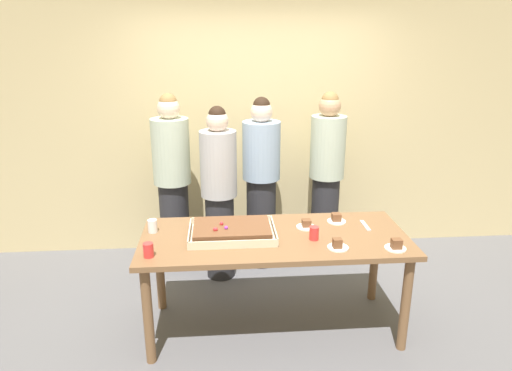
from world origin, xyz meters
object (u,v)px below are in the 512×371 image
object	(u,v)px
cake_server_utensil	(365,225)
person_striped_tie_right	(326,176)
party_table	(274,247)
plated_slice_near_right	(396,246)
plated_slice_near_left	(306,225)
person_green_shirt_behind	(261,182)
person_far_right_suit	(219,192)
sheet_cake	(232,231)
person_serving_front	(173,181)
drink_cup_middle	(153,226)
drink_cup_far_end	(148,250)
plated_slice_far_left	(338,245)
drink_cup_nearest	(314,233)
plated_slice_far_right	(336,219)

from	to	relation	value
cake_server_utensil	person_striped_tie_right	bearing A→B (deg)	94.50
party_table	person_striped_tie_right	size ratio (longest dim) A/B	1.16
party_table	plated_slice_near_right	size ratio (longest dim) A/B	13.28
plated_slice_near_left	person_green_shirt_behind	size ratio (longest dim) A/B	0.09
plated_slice_near_right	person_far_right_suit	xyz separation A→B (m)	(-1.23, 1.17, 0.03)
plated_slice_near_right	person_striped_tie_right	xyz separation A→B (m)	(-0.17, 1.45, 0.08)
sheet_cake	plated_slice_near_left	world-z (taller)	sheet_cake
sheet_cake	person_serving_front	size ratio (longest dim) A/B	0.37
plated_slice_near_right	drink_cup_middle	xyz separation A→B (m)	(-1.74, 0.44, 0.02)
drink_cup_far_end	party_table	bearing A→B (deg)	17.19
plated_slice_near_right	person_striped_tie_right	size ratio (longest dim) A/B	0.09
plated_slice_near_left	drink_cup_far_end	distance (m)	1.23
plated_slice_far_left	plated_slice_near_right	bearing A→B (deg)	-6.26
plated_slice_near_left	plated_slice_far_left	xyz separation A→B (m)	(0.15, -0.39, 0.00)
sheet_cake	plated_slice_near_right	distance (m)	1.18
party_table	drink_cup_far_end	bearing A→B (deg)	-162.81
plated_slice_near_right	drink_cup_far_end	world-z (taller)	drink_cup_far_end
party_table	person_green_shirt_behind	bearing A→B (deg)	90.07
person_green_shirt_behind	drink_cup_nearest	bearing A→B (deg)	29.83
plated_slice_near_right	drink_cup_nearest	xyz separation A→B (m)	(-0.54, 0.21, 0.02)
person_serving_front	party_table	bearing A→B (deg)	11.25
drink_cup_far_end	drink_cup_nearest	bearing A→B (deg)	9.04
sheet_cake	plated_slice_far_left	bearing A→B (deg)	-20.76
sheet_cake	person_green_shirt_behind	xyz separation A→B (m)	(0.32, 1.07, 0.04)
sheet_cake	person_serving_front	bearing A→B (deg)	116.19
drink_cup_middle	person_striped_tie_right	xyz separation A→B (m)	(1.57, 1.01, 0.05)
plated_slice_near_right	drink_cup_middle	size ratio (longest dim) A/B	1.50
drink_cup_far_end	person_far_right_suit	size ratio (longest dim) A/B	0.06
plated_slice_far_left	plated_slice_far_right	distance (m)	0.49
person_serving_front	person_striped_tie_right	world-z (taller)	person_serving_front
plated_slice_near_left	cake_server_utensil	world-z (taller)	plated_slice_near_left
drink_cup_middle	person_green_shirt_behind	size ratio (longest dim) A/B	0.06
plated_slice_far_right	person_striped_tie_right	distance (m)	0.94
plated_slice_near_left	plated_slice_near_right	size ratio (longest dim) A/B	1.00
plated_slice_far_right	drink_cup_middle	world-z (taller)	drink_cup_middle
drink_cup_nearest	drink_cup_far_end	size ratio (longest dim) A/B	1.00
drink_cup_nearest	cake_server_utensil	size ratio (longest dim) A/B	0.50
drink_cup_nearest	drink_cup_middle	distance (m)	1.22
plated_slice_far_right	person_green_shirt_behind	world-z (taller)	person_green_shirt_behind
plated_slice_near_left	plated_slice_near_right	distance (m)	0.70
plated_slice_near_left	drink_cup_nearest	distance (m)	0.23
drink_cup_nearest	person_green_shirt_behind	xyz separation A→B (m)	(-0.28, 1.19, 0.03)
drink_cup_far_end	drink_cup_middle	bearing A→B (deg)	93.69
plated_slice_near_right	plated_slice_far_right	distance (m)	0.60
person_green_shirt_behind	drink_cup_far_end	bearing A→B (deg)	-16.45
cake_server_utensil	person_serving_front	size ratio (longest dim) A/B	0.12
plated_slice_near_left	cake_server_utensil	bearing A→B (deg)	-0.60
party_table	drink_cup_middle	bearing A→B (deg)	171.27
plated_slice_near_left	drink_cup_middle	xyz separation A→B (m)	(-1.18, 0.01, 0.03)
plated_slice_near_left	drink_cup_far_end	bearing A→B (deg)	-160.47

